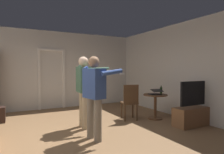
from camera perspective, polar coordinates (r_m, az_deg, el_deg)
The scene contains 11 objects.
ground_plane at distance 4.26m, azimuth -9.91°, elevation -17.09°, with size 7.20×7.20×0.00m, color olive.
wall_back at distance 7.26m, azimuth -18.04°, elevation 1.99°, with size 6.61×0.12×2.77m, color beige.
wall_right at distance 5.88m, azimuth 21.72°, elevation 1.88°, with size 0.12×6.79×2.77m, color beige.
doorway_frame at distance 7.20m, azimuth -17.37°, elevation 0.71°, with size 0.93×0.08×2.13m.
tv_flatscreen at distance 5.38m, azimuth 23.29°, elevation -9.68°, with size 1.21×0.40×1.11m.
side_table at distance 5.66m, azimuth 12.64°, elevation -7.26°, with size 0.68×0.68×0.70m.
laptop at distance 5.56m, azimuth 12.68°, elevation -4.54°, with size 0.35×0.36×0.16m.
bottle_on_table at distance 5.64m, azimuth 14.29°, elevation -3.92°, with size 0.06×0.06×0.25m.
wooden_chair at distance 5.39m, azimuth 5.31°, elevation -6.94°, with size 0.51×0.51×0.99m.
person_blue_shirt at distance 3.87m, azimuth -5.19°, elevation -4.19°, with size 0.77×0.65×1.67m.
person_striped_shirt at distance 4.70m, azimuth -8.26°, elevation -2.71°, with size 0.73×0.63×1.71m.
Camera 1 is at (-1.21, -3.83, 1.41)m, focal length 30.97 mm.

